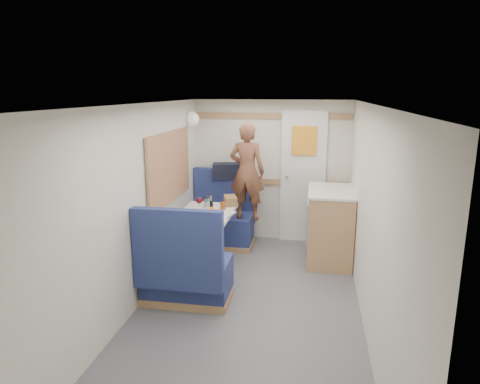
% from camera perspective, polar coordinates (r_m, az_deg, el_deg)
% --- Properties ---
extents(floor, '(4.50, 4.50, 0.00)m').
position_cam_1_polar(floor, '(4.33, 0.87, -15.95)').
color(floor, '#515156').
rests_on(floor, ground).
extents(ceiling, '(4.50, 4.50, 0.00)m').
position_cam_1_polar(ceiling, '(3.78, 0.98, 11.56)').
color(ceiling, silver).
rests_on(ceiling, wall_back).
extents(wall_back, '(2.20, 0.02, 2.00)m').
position_cam_1_polar(wall_back, '(6.11, 4.20, 2.78)').
color(wall_back, silver).
rests_on(wall_back, floor).
extents(wall_left, '(0.02, 4.50, 2.00)m').
position_cam_1_polar(wall_left, '(4.24, -13.94, -2.34)').
color(wall_left, silver).
rests_on(wall_left, floor).
extents(wall_right, '(0.02, 4.50, 2.00)m').
position_cam_1_polar(wall_right, '(3.93, 17.02, -3.79)').
color(wall_right, silver).
rests_on(wall_right, floor).
extents(oak_trim_low, '(2.15, 0.02, 0.08)m').
position_cam_1_polar(oak_trim_low, '(6.12, 4.15, 1.37)').
color(oak_trim_low, '#905E41').
rests_on(oak_trim_low, wall_back).
extents(oak_trim_high, '(2.15, 0.02, 0.08)m').
position_cam_1_polar(oak_trim_high, '(6.00, 4.31, 10.09)').
color(oak_trim_high, '#905E41').
rests_on(oak_trim_high, wall_back).
extents(side_window, '(0.04, 1.30, 0.72)m').
position_cam_1_polar(side_window, '(5.09, -9.41, 3.35)').
color(side_window, '#9EA48B').
rests_on(side_window, wall_left).
extents(rear_door, '(0.62, 0.12, 1.86)m').
position_cam_1_polar(rear_door, '(6.06, 8.40, 2.31)').
color(rear_door, white).
rests_on(rear_door, wall_back).
extents(dinette_table, '(0.62, 0.92, 0.72)m').
position_cam_1_polar(dinette_table, '(5.13, -4.57, -4.31)').
color(dinette_table, white).
rests_on(dinette_table, floor).
extents(bench_far, '(0.90, 0.59, 1.05)m').
position_cam_1_polar(bench_far, '(6.01, -2.48, -4.26)').
color(bench_far, navy).
rests_on(bench_far, floor).
extents(bench_near, '(0.90, 0.59, 1.05)m').
position_cam_1_polar(bench_near, '(4.45, -7.30, -10.90)').
color(bench_near, navy).
rests_on(bench_near, floor).
extents(ledge, '(0.90, 0.14, 0.04)m').
position_cam_1_polar(ledge, '(6.10, -2.03, 1.65)').
color(ledge, '#905E41').
rests_on(ledge, bench_far).
extents(dome_light, '(0.20, 0.20, 0.20)m').
position_cam_1_polar(dome_light, '(5.82, -6.47, 9.65)').
color(dome_light, white).
rests_on(dome_light, wall_left).
extents(galley_counter, '(0.57, 0.92, 0.92)m').
position_cam_1_polar(galley_counter, '(5.54, 11.84, -4.30)').
color(galley_counter, '#905E41').
rests_on(galley_counter, floor).
extents(person, '(0.50, 0.36, 1.28)m').
position_cam_1_polar(person, '(5.59, 0.94, 2.75)').
color(person, brown).
rests_on(person, bench_far).
extents(duffel_bag, '(0.49, 0.29, 0.22)m').
position_cam_1_polar(duffel_bag, '(6.07, -1.45, 2.83)').
color(duffel_bag, black).
rests_on(duffel_bag, ledge).
extents(tray, '(0.36, 0.42, 0.02)m').
position_cam_1_polar(tray, '(4.92, -2.90, -3.05)').
color(tray, silver).
rests_on(tray, dinette_table).
extents(orange_fruit, '(0.08, 0.08, 0.08)m').
position_cam_1_polar(orange_fruit, '(4.94, -3.74, -2.44)').
color(orange_fruit, '#D74C09').
rests_on(orange_fruit, tray).
extents(cheese_block, '(0.10, 0.06, 0.03)m').
position_cam_1_polar(cheese_block, '(4.74, -4.95, -3.43)').
color(cheese_block, '#E2C582').
rests_on(cheese_block, tray).
extents(wine_glass, '(0.08, 0.08, 0.17)m').
position_cam_1_polar(wine_glass, '(5.09, -5.48, -1.21)').
color(wine_glass, white).
rests_on(wine_glass, dinette_table).
extents(tumbler_left, '(0.07, 0.07, 0.11)m').
position_cam_1_polar(tumbler_left, '(4.78, -8.34, -3.12)').
color(tumbler_left, white).
rests_on(tumbler_left, dinette_table).
extents(tumbler_mid, '(0.07, 0.07, 0.12)m').
position_cam_1_polar(tumbler_mid, '(5.42, -4.14, -1.00)').
color(tumbler_mid, white).
rests_on(tumbler_mid, dinette_table).
extents(tumbler_right, '(0.07, 0.07, 0.11)m').
position_cam_1_polar(tumbler_right, '(5.29, -4.48, -1.38)').
color(tumbler_right, white).
rests_on(tumbler_right, dinette_table).
extents(beer_glass, '(0.06, 0.06, 0.10)m').
position_cam_1_polar(beer_glass, '(5.12, -2.30, -1.92)').
color(beer_glass, '#8E4014').
rests_on(beer_glass, dinette_table).
extents(pepper_grinder, '(0.04, 0.04, 0.10)m').
position_cam_1_polar(pepper_grinder, '(5.18, -3.83, -1.74)').
color(pepper_grinder, black).
rests_on(pepper_grinder, dinette_table).
extents(salt_grinder, '(0.03, 0.03, 0.08)m').
position_cam_1_polar(salt_grinder, '(4.99, -4.39, -2.47)').
color(salt_grinder, silver).
rests_on(salt_grinder, dinette_table).
extents(bread_loaf, '(0.22, 0.29, 0.11)m').
position_cam_1_polar(bread_loaf, '(5.37, -1.29, -1.13)').
color(bread_loaf, brown).
rests_on(bread_loaf, dinette_table).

